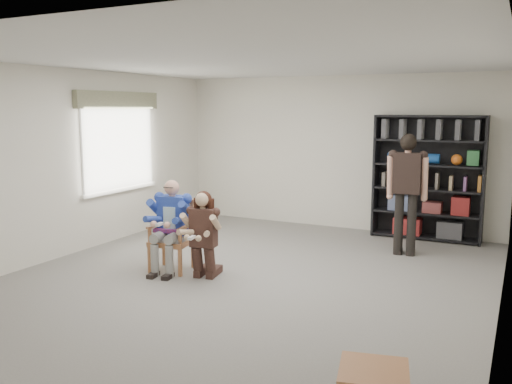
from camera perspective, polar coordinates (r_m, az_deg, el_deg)
The scene contains 8 objects.
room_shell at distance 6.91m, azimuth -0.73°, elevation 2.08°, with size 6.00×7.00×2.80m, color white, non-canonical shape.
floor at distance 7.21m, azimuth -0.71°, elevation -9.05°, with size 6.00×7.00×0.01m, color slate.
window_left at distance 9.37m, azimuth -14.16°, elevation 4.99°, with size 0.16×2.00×1.75m, color silver, non-canonical shape.
armchair at distance 7.50m, azimuth -8.91°, elevation -4.60°, with size 0.56×0.54×0.97m, color #AA713F, non-canonical shape.
seated_man at distance 7.46m, azimuth -8.93°, elevation -3.51°, with size 0.54×0.76×1.26m, color navy, non-canonical shape.
kneeling_woman at distance 7.06m, azimuth -5.63°, elevation -4.59°, with size 0.49×0.78×1.16m, color #32201B, non-canonical shape.
bookshelf at distance 9.56m, azimuth 17.63°, elevation 1.42°, with size 1.80×0.38×2.10m, color black, non-canonical shape.
standing_man at distance 8.42m, azimuth 15.54°, elevation -0.37°, with size 0.56×0.31×1.83m, color black, non-canonical shape.
Camera 1 is at (3.14, -6.10, 2.21)m, focal length 38.00 mm.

